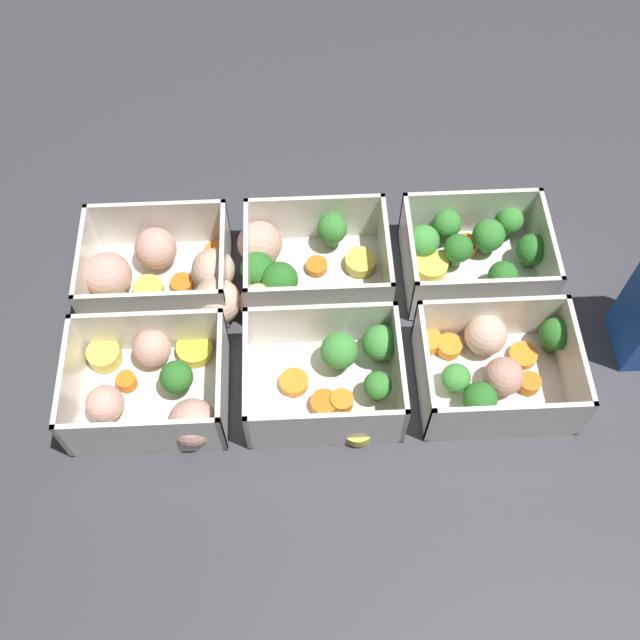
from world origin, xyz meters
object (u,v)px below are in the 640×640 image
at_px(container_far_left, 166,276).
at_px(container_far_right, 474,252).
at_px(container_near_left, 155,388).
at_px(container_near_right, 495,365).
at_px(container_far_center, 296,267).
at_px(container_near_center, 336,374).

bearing_deg(container_far_left, container_far_right, 2.85).
relative_size(container_near_left, container_near_right, 0.97).
xyz_separation_m(container_near_left, container_near_right, (0.35, 0.01, 0.00)).
bearing_deg(container_far_right, container_far_center, -176.48).
height_order(container_near_center, container_near_right, same).
bearing_deg(container_far_left, container_near_left, -91.49).
xyz_separation_m(container_near_left, container_near_center, (0.18, 0.01, 0.00)).
bearing_deg(container_far_center, container_near_center, -74.26).
bearing_deg(container_far_right, container_far_left, -177.15).
bearing_deg(container_near_right, container_far_center, 147.04).
relative_size(container_near_center, container_far_center, 0.89).
relative_size(container_near_left, container_far_left, 0.86).
bearing_deg(container_near_right, container_near_center, -178.90).
height_order(container_near_left, container_far_right, same).
relative_size(container_near_right, container_far_center, 0.93).
xyz_separation_m(container_near_left, container_far_right, (0.35, 0.15, 0.00)).
distance_m(container_near_center, container_far_center, 0.14).
height_order(container_near_left, container_far_center, same).
xyz_separation_m(container_near_right, container_far_right, (0.00, 0.14, 0.00)).
distance_m(container_near_left, container_far_left, 0.13).
bearing_deg(container_far_right, container_near_right, -90.08).
bearing_deg(container_near_left, container_far_center, 43.64).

